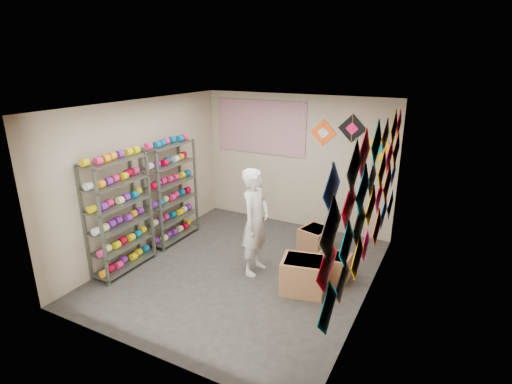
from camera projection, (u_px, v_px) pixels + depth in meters
The scene contains 12 objects.
ground at pixel (242, 270), 6.65m from camera, with size 4.50×4.50×0.00m, color #292724.
room_walls at pixel (241, 175), 6.13m from camera, with size 4.50×4.50×4.50m.
shelf_rack_front at pixel (119, 216), 6.41m from camera, with size 0.40×1.10×1.90m, color #4C5147.
shelf_rack_back at pixel (171, 193), 7.50m from camera, with size 0.40×1.10×1.90m, color #4C5147.
string_spools at pixel (147, 198), 6.93m from camera, with size 0.12×2.36×0.12m.
kite_wall_display at pixel (371, 196), 5.24m from camera, with size 0.06×4.29×2.06m.
back_wall_kites at pixel (353, 137), 7.42m from camera, with size 1.60×0.02×0.88m.
poster at pixel (260, 127), 8.24m from camera, with size 2.00×0.01×1.10m, color #6751AF.
shopkeeper at pixel (255, 222), 6.35m from camera, with size 0.43×0.65×1.76m, color beige.
carton_a at pixel (303, 275), 5.98m from camera, with size 0.63×0.52×0.52m, color #8C5F3D.
carton_b at pixel (333, 267), 6.35m from camera, with size 0.50×0.41×0.41m, color #8C5F3D.
carton_c at pixel (315, 240), 7.24m from camera, with size 0.47×0.52×0.45m, color #8C5F3D.
Camera 1 is at (2.92, -5.12, 3.35)m, focal length 28.00 mm.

